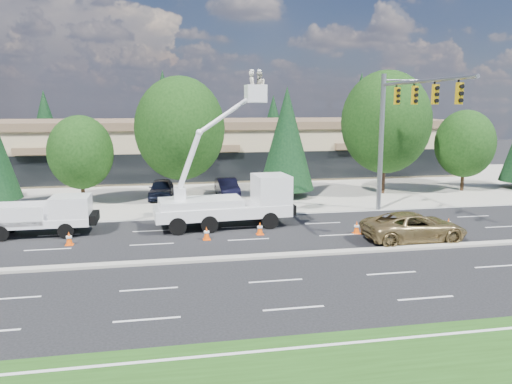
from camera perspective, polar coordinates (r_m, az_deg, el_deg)
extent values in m
plane|color=black|center=(23.37, 0.50, -7.50)|extent=(140.00, 140.00, 0.00)
cube|color=#9C988E|center=(42.67, -4.72, 0.44)|extent=(140.00, 22.00, 0.01)
cube|color=#9C988E|center=(23.35, 0.50, -7.36)|extent=(120.00, 0.55, 0.12)
cube|color=#C2B385|center=(52.25, -5.91, 4.91)|extent=(50.00, 15.00, 5.00)
cube|color=brown|center=(52.09, -5.96, 7.82)|extent=(50.40, 15.40, 0.70)
cube|color=black|center=(44.87, -5.07, 2.83)|extent=(48.00, 0.12, 2.60)
cylinder|color=#332114|center=(37.78, -19.17, 0.26)|extent=(0.28, 0.28, 2.05)
ellipsoid|color=black|center=(37.45, -19.40, 4.30)|extent=(4.55, 4.55, 5.24)
cylinder|color=#332114|center=(37.31, -8.52, 1.28)|extent=(0.28, 0.28, 2.95)
ellipsoid|color=black|center=(36.94, -8.68, 7.19)|extent=(6.55, 6.55, 7.53)
cylinder|color=#332114|center=(38.60, 3.46, 0.05)|extent=(0.26, 0.26, 0.80)
cone|color=black|center=(38.12, 3.53, 6.13)|extent=(4.25, 4.25, 7.77)
cylinder|color=#332114|center=(41.10, 14.37, 2.01)|extent=(0.28, 0.28, 3.15)
ellipsoid|color=black|center=(40.77, 14.62, 7.74)|extent=(6.99, 6.99, 8.04)
cylinder|color=#332114|center=(44.57, 22.53, 1.51)|extent=(0.28, 0.28, 2.15)
ellipsoid|color=black|center=(44.29, 22.77, 5.11)|extent=(4.78, 4.78, 5.50)
cylinder|color=#332114|center=(65.65, -22.68, 3.37)|extent=(0.26, 0.26, 0.80)
cone|color=black|center=(65.36, -22.94, 7.12)|extent=(4.45, 4.45, 8.13)
cylinder|color=#332114|center=(64.21, -10.36, 3.84)|extent=(0.26, 0.26, 0.80)
cone|color=black|center=(63.88, -10.51, 8.87)|extent=(5.71, 5.71, 10.42)
cylinder|color=#332114|center=(65.79, 1.96, 4.14)|extent=(0.26, 0.26, 0.80)
cone|color=black|center=(65.51, 1.98, 7.67)|extent=(4.21, 4.21, 7.70)
cylinder|color=#332114|center=(69.40, 11.70, 4.24)|extent=(0.26, 0.26, 0.80)
cone|color=black|center=(69.10, 11.86, 8.90)|extent=(5.71, 5.71, 10.44)
cylinder|color=gray|center=(34.31, 14.10, 5.44)|extent=(0.32, 0.32, 9.00)
cylinder|color=gray|center=(29.78, 18.50, 11.92)|extent=(0.20, 10.00, 0.20)
cylinder|color=gray|center=(34.82, 16.38, 12.16)|extent=(2.60, 0.12, 0.12)
cube|color=gold|center=(32.42, 15.83, 10.52)|extent=(0.32, 0.22, 1.05)
cube|color=gold|center=(30.46, 17.69, 10.50)|extent=(0.32, 0.22, 1.05)
cube|color=gold|center=(28.54, 19.80, 10.45)|extent=(0.32, 0.22, 1.05)
cube|color=gold|center=(26.66, 22.22, 10.39)|extent=(0.32, 0.22, 1.05)
cube|color=white|center=(29.53, -23.64, -3.08)|extent=(5.51, 2.03, 0.41)
cube|color=white|center=(29.05, -20.37, -1.77)|extent=(2.02, 1.98, 1.38)
cube|color=black|center=(28.92, -19.23, -1.39)|extent=(0.08, 1.74, 0.92)
cube|color=white|center=(30.53, -25.36, -1.92)|extent=(3.12, 0.28, 1.01)
cube|color=white|center=(28.88, -26.21, -2.62)|extent=(3.12, 0.28, 1.01)
cube|color=white|center=(28.86, -3.82, -2.16)|extent=(7.94, 2.93, 0.68)
cube|color=white|center=(29.36, 1.74, 0.10)|extent=(2.12, 2.43, 1.94)
cube|color=black|center=(29.55, 3.10, 0.44)|extent=(0.23, 1.94, 1.17)
cube|color=white|center=(28.53, -6.32, -1.24)|extent=(4.83, 2.59, 0.49)
cylinder|color=white|center=(28.29, -8.68, -0.29)|extent=(0.68, 0.68, 0.78)
cube|color=white|center=(28.68, -0.04, 11.19)|extent=(1.13, 0.96, 1.05)
imported|color=beige|center=(28.64, -0.46, 11.97)|extent=(0.45, 0.64, 1.68)
imported|color=beige|center=(28.75, 0.38, 11.97)|extent=(0.70, 0.86, 1.68)
ellipsoid|color=white|center=(28.68, -0.46, 13.68)|extent=(0.25, 0.25, 0.18)
ellipsoid|color=white|center=(28.79, 0.38, 13.66)|extent=(0.25, 0.25, 0.18)
cube|color=#FD5008|center=(27.10, -20.54, -5.66)|extent=(0.40, 0.40, 0.03)
cone|color=#FD5008|center=(27.01, -20.59, -4.97)|extent=(0.36, 0.36, 0.70)
cylinder|color=white|center=(27.00, -20.59, -4.83)|extent=(0.29, 0.29, 0.10)
cube|color=#FD5008|center=(26.50, -5.66, -5.41)|extent=(0.40, 0.40, 0.03)
cone|color=#FD5008|center=(26.41, -5.67, -4.71)|extent=(0.36, 0.36, 0.70)
cylinder|color=white|center=(26.39, -5.67, -4.56)|extent=(0.29, 0.29, 0.10)
cube|color=#FD5008|center=(27.41, 0.45, -4.84)|extent=(0.40, 0.40, 0.03)
cone|color=#FD5008|center=(27.32, 0.45, -4.16)|extent=(0.36, 0.36, 0.70)
cylinder|color=white|center=(27.31, 0.45, -4.02)|extent=(0.29, 0.29, 0.10)
cube|color=#FD5008|center=(28.18, 11.41, -4.63)|extent=(0.40, 0.40, 0.03)
cone|color=#FD5008|center=(28.10, 11.43, -3.97)|extent=(0.36, 0.36, 0.70)
cylinder|color=white|center=(28.08, 11.44, -3.83)|extent=(0.29, 0.29, 0.10)
cube|color=#FD5008|center=(30.43, 21.08, -4.03)|extent=(0.40, 0.40, 0.03)
cone|color=#FD5008|center=(30.35, 21.12, -3.41)|extent=(0.36, 0.36, 0.70)
cylinder|color=white|center=(30.34, 21.13, -3.29)|extent=(0.29, 0.29, 0.10)
imported|color=olive|center=(27.25, 17.63, -3.81)|extent=(5.43, 2.56, 1.50)
imported|color=black|center=(38.38, -10.76, 0.36)|extent=(2.12, 4.50, 1.49)
imported|color=black|center=(38.70, -3.33, 0.52)|extent=(1.60, 4.27, 1.39)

